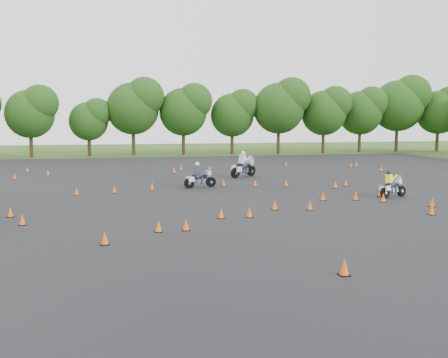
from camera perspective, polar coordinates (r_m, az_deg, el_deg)
ground at (r=23.21m, az=2.11°, el=-4.08°), size 140.00×140.00×0.00m
asphalt_pad at (r=28.97m, az=-0.84°, el=-1.89°), size 62.00×62.00×0.00m
treeline at (r=57.56m, az=-3.40°, el=7.01°), size 86.91×32.51×10.95m
traffic_cones at (r=28.50m, az=1.96°, el=-1.58°), size 35.98×32.91×0.45m
rider_grey at (r=32.29m, az=-2.75°, el=0.49°), size 2.26×1.13×1.67m
rider_yellow at (r=29.74m, az=18.89°, el=-0.55°), size 2.06×1.23×1.52m
rider_white at (r=38.23m, az=2.18°, el=1.73°), size 2.61×2.12×2.01m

